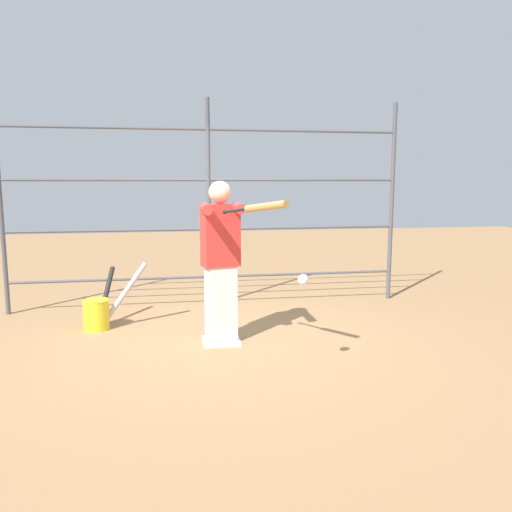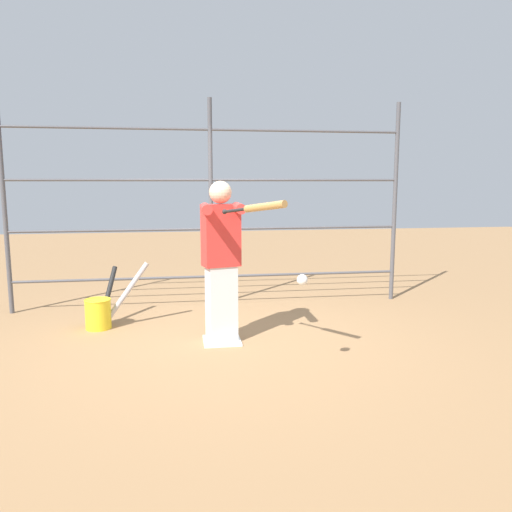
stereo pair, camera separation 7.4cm
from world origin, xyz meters
TOP-DOWN VIEW (x-y plane):
  - ground_plane at (0.00, 0.00)m, footprint 24.00×24.00m
  - home_plate at (0.00, 0.00)m, footprint 0.40×0.40m
  - fence_backstop at (0.00, -1.60)m, footprint 5.34×0.06m
  - batter at (0.00, 0.02)m, footprint 0.43×0.66m
  - baseball_bat_swinging at (-0.26, 0.90)m, footprint 0.49×0.77m
  - softball_in_flight at (-0.62, 1.07)m, footprint 0.10×0.10m
  - bat_bucket at (1.37, -0.73)m, footprint 0.76×0.72m

SIDE VIEW (x-z plane):
  - ground_plane at x=0.00m, z-range 0.00..0.00m
  - home_plate at x=0.00m, z-range 0.00..0.02m
  - bat_bucket at x=1.37m, z-range -0.17..0.59m
  - softball_in_flight at x=-0.62m, z-range 0.83..0.92m
  - batter at x=0.00m, z-range 0.07..1.80m
  - fence_backstop at x=0.00m, z-range 0.00..2.81m
  - baseball_bat_swinging at x=-0.26m, z-range 1.42..1.58m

